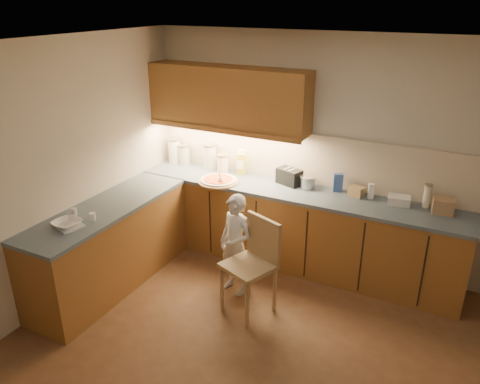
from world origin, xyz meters
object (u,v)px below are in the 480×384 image
Objects in this scene: toaster at (289,177)px; wooden_chair at (254,259)px; pizza_on_board at (218,181)px; child at (236,245)px; oil_jug at (241,163)px.

wooden_chair is at bearing -65.53° from toaster.
pizza_on_board is at bearing -137.46° from toaster.
oil_jug reaches higher than child.
child is 1.14× the size of wooden_chair.
oil_jug reaches higher than pizza_on_board.
wooden_chair is 3.15× the size of oil_jug.
toaster is (-0.11, 1.14, 0.45)m from wooden_chair.
pizza_on_board is 1.25m from wooden_chair.
wooden_chair is 1.48m from oil_jug.
toaster reaches higher than wooden_chair.
child is 3.43× the size of toaster.
oil_jug is at bearing -164.25° from toaster.
wooden_chair is at bearing -58.00° from oil_jug.
pizza_on_board is at bearing 149.80° from child.
wooden_chair is (0.30, -0.18, 0.01)m from child.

